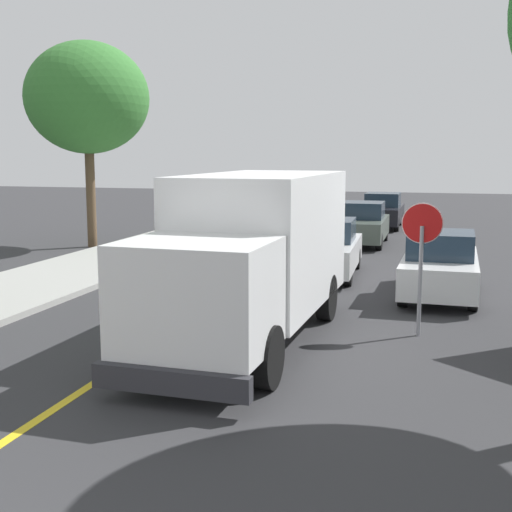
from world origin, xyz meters
name	(u,v)px	position (x,y,z in m)	size (l,w,h in m)	color
centre_line_yellow	(173,331)	(0.00, 10.00, 0.00)	(0.16, 56.00, 0.01)	gold
box_truck	(253,250)	(1.74, 9.83, 1.77)	(2.63, 7.25, 3.20)	white
parked_car_near	(326,249)	(1.93, 17.09, 0.79)	(2.00, 4.48, 1.67)	silver
parked_car_mid	(362,224)	(2.15, 24.25, 0.79)	(1.84, 4.42, 1.67)	#4C564C
parked_car_far	(382,211)	(2.37, 30.56, 0.79)	(1.82, 4.41, 1.67)	black
parked_van_across	(440,266)	(5.20, 14.91, 0.79)	(1.88, 4.43, 1.67)	silver
stop_sign	(422,243)	(4.85, 11.02, 1.86)	(0.80, 0.10, 2.65)	gray
street_tree_down_block	(87,98)	(-7.77, 20.75, 5.60)	(4.60, 4.60, 7.69)	brown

